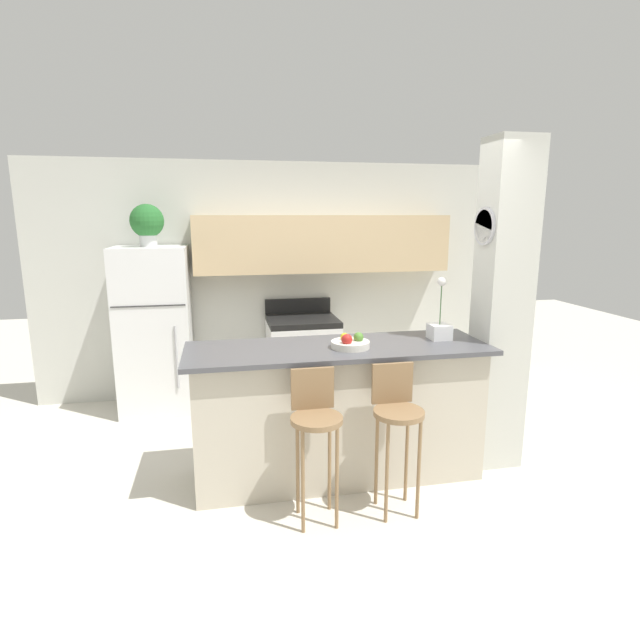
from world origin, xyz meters
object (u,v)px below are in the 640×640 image
at_px(trash_bin, 215,394).
at_px(refrigerator, 155,330).
at_px(orchid_vase, 440,326).
at_px(bar_stool_left, 316,423).
at_px(bar_stool_right, 397,416).
at_px(potted_plant_on_fridge, 147,223).
at_px(fruit_bowl, 350,343).
at_px(stove_range, 302,358).

bearing_deg(trash_bin, refrigerator, 160.75).
bearing_deg(refrigerator, orchid_vase, -34.83).
xyz_separation_m(bar_stool_left, bar_stool_right, (0.55, 0.00, 0.00)).
relative_size(refrigerator, orchid_vase, 3.44).
distance_m(potted_plant_on_fridge, trash_bin, 1.83).
height_order(bar_stool_left, potted_plant_on_fridge, potted_plant_on_fridge).
bearing_deg(fruit_bowl, bar_stool_right, -66.18).
bearing_deg(bar_stool_left, fruit_bowl, 53.00).
relative_size(bar_stool_right, orchid_vase, 2.07).
relative_size(bar_stool_left, potted_plant_on_fridge, 2.46).
bearing_deg(bar_stool_left, orchid_vase, 27.99).
bearing_deg(fruit_bowl, refrigerator, 132.25).
xyz_separation_m(stove_range, bar_stool_right, (0.28, -2.20, 0.21)).
bearing_deg(orchid_vase, stove_range, 117.10).
relative_size(refrigerator, potted_plant_on_fridge, 4.10).
bearing_deg(orchid_vase, refrigerator, 145.17).
height_order(potted_plant_on_fridge, trash_bin, potted_plant_on_fridge).
bearing_deg(refrigerator, potted_plant_on_fridge, 120.19).
xyz_separation_m(refrigerator, stove_range, (1.51, -0.01, -0.38)).
xyz_separation_m(orchid_vase, trash_bin, (-1.76, 1.43, -0.95)).
height_order(potted_plant_on_fridge, fruit_bowl, potted_plant_on_fridge).
bearing_deg(potted_plant_on_fridge, bar_stool_right, -50.95).
distance_m(stove_range, fruit_bowl, 1.84).
distance_m(fruit_bowl, trash_bin, 2.05).
bearing_deg(stove_range, refrigerator, 179.44).
bearing_deg(bar_stool_right, stove_range, 97.24).
height_order(refrigerator, trash_bin, refrigerator).
relative_size(stove_range, bar_stool_right, 1.06).
xyz_separation_m(stove_range, bar_stool_left, (-0.27, -2.20, 0.21)).
distance_m(bar_stool_left, trash_bin, 2.17).
bearing_deg(refrigerator, bar_stool_left, -60.65).
relative_size(stove_range, orchid_vase, 2.19).
bearing_deg(potted_plant_on_fridge, orchid_vase, -34.83).
bearing_deg(trash_bin, bar_stool_right, -58.81).
relative_size(refrigerator, trash_bin, 4.43).
distance_m(bar_stool_left, fruit_bowl, 0.70).
bearing_deg(orchid_vase, potted_plant_on_fridge, 145.17).
relative_size(potted_plant_on_fridge, fruit_bowl, 1.45).
relative_size(stove_range, bar_stool_left, 1.06).
xyz_separation_m(bar_stool_right, fruit_bowl, (-0.20, 0.46, 0.40)).
height_order(refrigerator, stove_range, refrigerator).
bearing_deg(fruit_bowl, potted_plant_on_fridge, 132.25).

